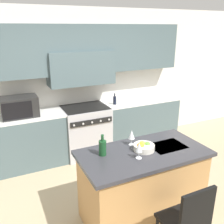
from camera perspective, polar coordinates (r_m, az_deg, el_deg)
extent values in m
plane|color=tan|center=(3.58, 5.34, -22.20)|extent=(10.00, 10.00, 0.00)
cube|color=silver|center=(4.87, -7.82, 6.85)|extent=(10.00, 0.06, 2.70)
cube|color=#4C6066|center=(4.59, -7.38, 14.04)|extent=(3.99, 0.34, 0.85)
cube|color=#4C6066|center=(4.60, -7.09, 9.98)|extent=(1.20, 0.40, 0.60)
cube|color=#4C6066|center=(4.62, -20.44, -6.67)|extent=(1.57, 0.62, 0.90)
cube|color=white|center=(4.45, -21.12, -1.22)|extent=(1.57, 0.62, 0.03)
cube|color=#4C6066|center=(5.32, 6.25, -2.16)|extent=(1.57, 0.62, 0.90)
cube|color=white|center=(5.17, 6.43, 2.68)|extent=(1.57, 0.62, 0.03)
cube|color=#B7B7BC|center=(4.81, -6.03, -4.29)|extent=(0.84, 0.66, 0.94)
cube|color=black|center=(4.64, -6.22, 1.09)|extent=(0.81, 0.61, 0.01)
cube|color=black|center=(4.40, -4.65, -2.30)|extent=(0.77, 0.02, 0.09)
cylinder|color=silver|center=(4.29, -8.69, -3.01)|extent=(0.04, 0.02, 0.04)
cylinder|color=silver|center=(4.33, -6.62, -2.68)|extent=(0.04, 0.02, 0.04)
cylinder|color=silver|center=(4.39, -4.59, -2.35)|extent=(0.04, 0.02, 0.04)
cylinder|color=silver|center=(4.44, -2.62, -2.02)|extent=(0.04, 0.02, 0.04)
cylinder|color=silver|center=(4.50, -0.70, -1.71)|extent=(0.04, 0.02, 0.04)
cube|color=black|center=(4.40, -20.37, 1.14)|extent=(0.58, 0.39, 0.33)
cube|color=black|center=(4.20, -20.78, 0.30)|extent=(0.45, 0.01, 0.27)
cube|color=#B7844C|center=(3.30, 6.87, -16.53)|extent=(1.46, 0.74, 0.89)
cube|color=#333338|center=(3.05, 7.22, -9.33)|extent=(1.56, 0.81, 0.04)
cube|color=#2D2D30|center=(3.23, 12.53, -7.66)|extent=(0.44, 0.32, 0.01)
cylinder|color=#B2B2B7|center=(3.36, 10.57, -6.34)|extent=(0.02, 0.02, 0.00)
cube|color=black|center=(2.90, 15.68, -22.81)|extent=(0.42, 0.40, 0.04)
cube|color=black|center=(2.64, 18.88, -20.81)|extent=(0.40, 0.04, 0.46)
cylinder|color=black|center=(3.24, 15.78, -23.15)|extent=(0.04, 0.04, 0.43)
cylinder|color=#194723|center=(2.91, -2.18, -8.22)|extent=(0.09, 0.09, 0.18)
cylinder|color=#194723|center=(2.85, -2.21, -5.93)|extent=(0.03, 0.03, 0.08)
cylinder|color=white|center=(2.89, 6.12, -10.40)|extent=(0.07, 0.07, 0.01)
cylinder|color=white|center=(2.87, 6.15, -9.66)|extent=(0.01, 0.01, 0.08)
cone|color=white|center=(2.83, 6.22, -7.95)|extent=(0.08, 0.08, 0.11)
cylinder|color=white|center=(3.19, 4.45, -7.43)|extent=(0.07, 0.07, 0.01)
cylinder|color=white|center=(3.17, 4.47, -6.74)|extent=(0.01, 0.01, 0.08)
cone|color=white|center=(3.13, 4.51, -5.15)|extent=(0.08, 0.08, 0.11)
cylinder|color=silver|center=(3.06, 7.31, -8.03)|extent=(0.26, 0.26, 0.07)
sphere|color=gold|center=(3.03, 6.54, -7.81)|extent=(0.09, 0.09, 0.09)
sphere|color=#66A83D|center=(3.07, 8.10, -7.40)|extent=(0.07, 0.07, 0.07)
sphere|color=gold|center=(3.08, 6.94, -7.32)|extent=(0.08, 0.08, 0.08)
cylinder|color=black|center=(4.80, 0.62, 2.68)|extent=(0.06, 0.06, 0.15)
cylinder|color=black|center=(4.77, 0.63, 3.93)|extent=(0.02, 0.02, 0.07)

